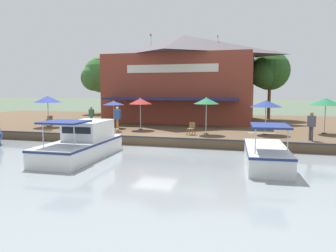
{
  "coord_description": "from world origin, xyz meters",
  "views": [
    {
      "loc": [
        19.62,
        6.25,
        3.66
      ],
      "look_at": [
        -1.0,
        0.55,
        1.3
      ],
      "focal_mm": 35.0,
      "sensor_mm": 36.0,
      "label": 1
    }
  ],
  "objects": [
    {
      "name": "ground_plane",
      "position": [
        0.0,
        0.0,
        0.0
      ],
      "size": [
        220.0,
        220.0,
        0.0
      ],
      "primitive_type": "plane",
      "color": "#4C5B47"
    },
    {
      "name": "quay_deck",
      "position": [
        -11.0,
        0.0,
        0.3
      ],
      "size": [
        22.0,
        56.0,
        0.6
      ],
      "primitive_type": "cube",
      "color": "brown",
      "rests_on": "ground"
    },
    {
      "name": "quay_edge_fender",
      "position": [
        -0.1,
        0.0,
        0.65
      ],
      "size": [
        0.2,
        50.4,
        0.1
      ],
      "primitive_type": "cube",
      "color": "#2D2D33",
      "rests_on": "quay_deck"
    },
    {
      "name": "waterfront_restaurant",
      "position": [
        -13.14,
        -1.18,
        4.95
      ],
      "size": [
        11.73,
        14.39,
        8.79
      ],
      "color": "brown",
      "rests_on": "quay_deck"
    },
    {
      "name": "patio_umbrella_back_row",
      "position": [
        -2.85,
        2.78,
        2.9
      ],
      "size": [
        1.75,
        1.75,
        2.56
      ],
      "color": "#B7B7B7",
      "rests_on": "quay_deck"
    },
    {
      "name": "patio_umbrella_mid_patio_left",
      "position": [
        -5.35,
        10.78,
        2.85
      ],
      "size": [
        2.2,
        2.2,
        2.55
      ],
      "color": "#B7B7B7",
      "rests_on": "quay_deck"
    },
    {
      "name": "patio_umbrella_mid_patio_right",
      "position": [
        -4.13,
        -2.53,
        2.79
      ],
      "size": [
        1.78,
        1.78,
        2.46
      ],
      "color": "#B7B7B7",
      "rests_on": "quay_deck"
    },
    {
      "name": "patio_umbrella_near_quay_edge",
      "position": [
        -3.94,
        -10.64,
        2.89
      ],
      "size": [
        2.21,
        2.21,
        2.6
      ],
      "color": "#B7B7B7",
      "rests_on": "quay_deck"
    },
    {
      "name": "patio_umbrella_by_entrance",
      "position": [
        -3.89,
        6.75,
        2.72
      ],
      "size": [
        2.16,
        2.16,
        2.39
      ],
      "color": "#B7B7B7",
      "rests_on": "quay_deck"
    },
    {
      "name": "patio_umbrella_far_corner",
      "position": [
        -4.79,
        -5.08,
        2.6
      ],
      "size": [
        1.75,
        1.75,
        2.21
      ],
      "color": "#B7B7B7",
      "rests_on": "quay_deck"
    },
    {
      "name": "cafe_chair_facing_river",
      "position": [
        -1.73,
        -9.07,
        1.08
      ],
      "size": [
        0.54,
        0.54,
        0.85
      ],
      "color": "brown",
      "rests_on": "quay_deck"
    },
    {
      "name": "cafe_chair_far_corner_seat",
      "position": [
        -1.79,
        -6.29,
        1.08
      ],
      "size": [
        0.55,
        0.55,
        0.85
      ],
      "color": "brown",
      "rests_on": "quay_deck"
    },
    {
      "name": "cafe_chair_under_first_umbrella",
      "position": [
        -4.69,
        -11.04,
        1.08
      ],
      "size": [
        0.59,
        0.59,
        0.85
      ],
      "color": "brown",
      "rests_on": "quay_deck"
    },
    {
      "name": "cafe_chair_mid_patio",
      "position": [
        -2.25,
        1.87,
        1.08
      ],
      "size": [
        0.54,
        0.54,
        0.85
      ],
      "color": "brown",
      "rests_on": "quay_deck"
    },
    {
      "name": "person_at_quay_edge",
      "position": [
        -1.64,
        9.38,
        1.71
      ],
      "size": [
        0.5,
        0.5,
        1.76
      ],
      "color": "#4C4C56",
      "rests_on": "quay_deck"
    },
    {
      "name": "person_near_entrance",
      "position": [
        -2.81,
        -3.87,
        1.76
      ],
      "size": [
        0.52,
        0.52,
        1.82
      ],
      "color": "orange",
      "rests_on": "quay_deck"
    },
    {
      "name": "person_mid_patio",
      "position": [
        -5.34,
        -7.4,
        1.63
      ],
      "size": [
        0.47,
        0.47,
        1.65
      ],
      "color": "#337547",
      "rests_on": "quay_deck"
    },
    {
      "name": "motorboat_second_along",
      "position": [
        3.76,
        -2.78,
        0.78
      ],
      "size": [
        7.0,
        2.53,
        2.09
      ],
      "color": "white",
      "rests_on": "river_water"
    },
    {
      "name": "motorboat_far_downstream",
      "position": [
        3.14,
        6.63,
        0.6
      ],
      "size": [
        6.14,
        2.26,
        2.08
      ],
      "color": "silver",
      "rests_on": "river_water"
    },
    {
      "name": "tree_upstream_bank",
      "position": [
        -19.26,
        -13.61,
        5.52
      ],
      "size": [
        4.95,
        4.71,
        7.41
      ],
      "color": "brown",
      "rests_on": "quay_deck"
    },
    {
      "name": "tree_downstream_bank",
      "position": [
        -16.06,
        7.16,
        5.54
      ],
      "size": [
        4.25,
        4.05,
        7.08
      ],
      "color": "brown",
      "rests_on": "quay_deck"
    }
  ]
}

